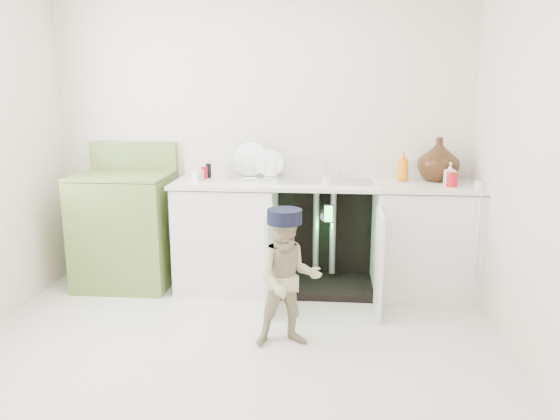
{
  "coord_description": "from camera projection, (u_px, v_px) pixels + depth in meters",
  "views": [
    {
      "loc": [
        0.57,
        -3.11,
        1.65
      ],
      "look_at": [
        0.23,
        0.7,
        0.78
      ],
      "focal_mm": 35.0,
      "sensor_mm": 36.0,
      "label": 1
    }
  ],
  "objects": [
    {
      "name": "ground",
      "position": [
        234.0,
        354.0,
        3.44
      ],
      "size": [
        3.5,
        3.5,
        0.0
      ],
      "primitive_type": "plane",
      "color": "beige",
      "rests_on": "ground"
    },
    {
      "name": "room_shell",
      "position": [
        230.0,
        157.0,
        3.16
      ],
      "size": [
        6.0,
        5.5,
        1.26
      ],
      "color": "silver",
      "rests_on": "ground"
    },
    {
      "name": "counter_run",
      "position": [
        328.0,
        233.0,
        4.46
      ],
      "size": [
        2.44,
        1.02,
        1.25
      ],
      "color": "white",
      "rests_on": "ground"
    },
    {
      "name": "avocado_stove",
      "position": [
        126.0,
        228.0,
        4.57
      ],
      "size": [
        0.76,
        0.65,
        1.18
      ],
      "color": "olive",
      "rests_on": "ground"
    },
    {
      "name": "repair_worker",
      "position": [
        288.0,
        278.0,
        3.47
      ],
      "size": [
        0.53,
        0.91,
        0.9
      ],
      "rotation": [
        0.0,
        0.0,
        0.21
      ],
      "color": "tan",
      "rests_on": "ground"
    }
  ]
}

